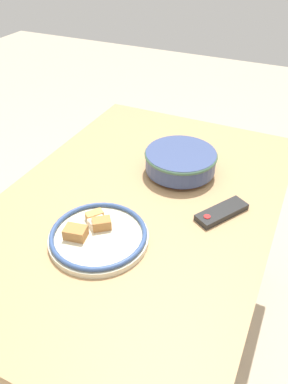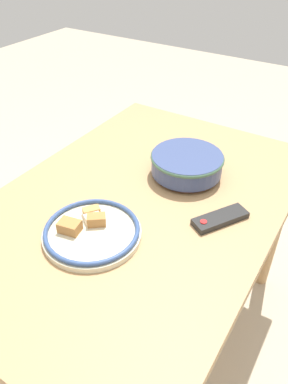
{
  "view_description": "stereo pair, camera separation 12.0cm",
  "coord_description": "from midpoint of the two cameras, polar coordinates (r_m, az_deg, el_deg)",
  "views": [
    {
      "loc": [
        0.87,
        0.43,
        1.53
      ],
      "look_at": [
        0.0,
        0.02,
        0.8
      ],
      "focal_mm": 35.0,
      "sensor_mm": 36.0,
      "label": 1
    },
    {
      "loc": [
        0.82,
        0.54,
        1.53
      ],
      "look_at": [
        0.0,
        0.02,
        0.8
      ],
      "focal_mm": 35.0,
      "sensor_mm": 36.0,
      "label": 2
    }
  ],
  "objects": [
    {
      "name": "food_plate",
      "position": [
        1.1,
        -4.92,
        -6.07
      ],
      "size": [
        0.29,
        0.29,
        0.05
      ],
      "color": "beige",
      "rests_on": "dining_table"
    },
    {
      "name": "ground_plane",
      "position": [
        1.81,
        1.39,
        -20.48
      ],
      "size": [
        8.0,
        8.0,
        0.0
      ],
      "primitive_type": "plane",
      "color": "#B7A88E"
    },
    {
      "name": "noodle_bowl",
      "position": [
        1.34,
        9.11,
        4.24
      ],
      "size": [
        0.26,
        0.26,
        0.09
      ],
      "color": "#384775",
      "rests_on": "dining_table"
    },
    {
      "name": "dining_table",
      "position": [
        1.3,
        1.82,
        -4.41
      ],
      "size": [
        1.3,
        0.88,
        0.76
      ],
      "color": "tan",
      "rests_on": "ground_plane"
    },
    {
      "name": "tv_remote",
      "position": [
        1.19,
        14.4,
        -4.04
      ],
      "size": [
        0.18,
        0.14,
        0.02
      ],
      "rotation": [
        0.0,
        0.0,
        4.17
      ],
      "color": "black",
      "rests_on": "dining_table"
    }
  ]
}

